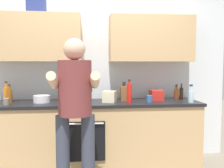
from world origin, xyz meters
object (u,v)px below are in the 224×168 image
object	(u,v)px
potted_herb	(86,92)
grocery_bag_crisps	(157,95)
bottle_water	(191,96)
bottle_hotsauce	(129,93)
bottle_vinegar	(176,93)
grocery_bag_rice	(109,97)
person_standing	(75,106)
bottle_juice	(6,94)
knife_block	(124,93)
bottle_wine	(75,94)
bottle_soy	(181,93)
cup_stoneware	(6,102)
bottle_syrup	(10,96)
cup_tea	(149,99)
cup_ceramic	(67,100)
bottle_oil	(66,94)
mixing_bowl	(42,99)

from	to	relation	value
potted_herb	grocery_bag_crisps	world-z (taller)	potted_herb
bottle_water	bottle_hotsauce	bearing A→B (deg)	175.96
bottle_vinegar	grocery_bag_rice	distance (m)	1.05
person_standing	bottle_juice	distance (m)	1.36
person_standing	potted_herb	bearing A→B (deg)	81.94
bottle_juice	knife_block	world-z (taller)	bottle_juice
person_standing	bottle_wine	xyz separation A→B (m)	(-0.04, 0.99, 0.01)
person_standing	bottle_soy	bearing A→B (deg)	32.00
bottle_juice	cup_stoneware	distance (m)	0.31
cup_stoneware	knife_block	distance (m)	1.56
bottle_hotsauce	bottle_soy	bearing A→B (deg)	16.73
bottle_syrup	cup_tea	bearing A→B (deg)	-4.96
bottle_syrup	grocery_bag_crisps	xyz separation A→B (m)	(2.02, 0.04, -0.02)
bottle_syrup	grocery_bag_rice	distance (m)	1.33
bottle_water	cup_ceramic	bearing A→B (deg)	178.77
cup_stoneware	cup_tea	size ratio (longest dim) A/B	0.90
grocery_bag_crisps	bottle_water	bearing A→B (deg)	-36.50
bottle_soy	potted_herb	size ratio (longest dim) A/B	0.91
potted_herb	bottle_oil	bearing A→B (deg)	154.77
cup_stoneware	cup_ceramic	world-z (taller)	cup_ceramic
cup_ceramic	bottle_juice	bearing A→B (deg)	160.78
cup_stoneware	knife_block	bearing A→B (deg)	9.83
bottle_soy	cup_tea	xyz separation A→B (m)	(-0.53, -0.22, -0.04)
bottle_hotsauce	mixing_bowl	bearing A→B (deg)	171.92
person_standing	bottle_hotsauce	size ratio (longest dim) A/B	5.38
bottle_vinegar	knife_block	size ratio (longest dim) A/B	0.80
cup_stoneware	grocery_bag_rice	bearing A→B (deg)	5.30
bottle_soy	bottle_oil	distance (m)	1.65
bottle_wine	cup_stoneware	bearing A→B (deg)	-159.44
cup_tea	knife_block	bearing A→B (deg)	144.17
bottle_soy	person_standing	bearing A→B (deg)	-148.00
bottle_syrup	grocery_bag_crisps	world-z (taller)	bottle_syrup
cup_ceramic	grocery_bag_crisps	size ratio (longest dim) A/B	0.49
bottle_wine	bottle_syrup	world-z (taller)	bottle_syrup
bottle_oil	bottle_soy	bearing A→B (deg)	0.28
cup_ceramic	grocery_bag_rice	world-z (taller)	grocery_bag_rice
bottle_wine	cup_tea	size ratio (longest dim) A/B	2.41
bottle_vinegar	knife_block	world-z (taller)	knife_block
cup_stoneware	mixing_bowl	bearing A→B (deg)	24.21
bottle_soy	mixing_bowl	bearing A→B (deg)	-177.71
bottle_juice	potted_herb	world-z (taller)	bottle_juice
cup_tea	person_standing	bearing A→B (deg)	-143.36
bottle_vinegar	grocery_bag_crisps	size ratio (longest dim) A/B	0.97
bottle_wine	bottle_soy	bearing A→B (deg)	-2.07
mixing_bowl	bottle_hotsauce	bearing A→B (deg)	-8.08
cup_tea	bottle_wine	bearing A→B (deg)	164.71
bottle_vinegar	cup_ceramic	xyz separation A→B (m)	(-1.58, -0.36, -0.03)
potted_herb	bottle_wine	bearing A→B (deg)	128.78
person_standing	grocery_bag_rice	size ratio (longest dim) A/B	9.06
cup_ceramic	grocery_bag_crisps	distance (m)	1.27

